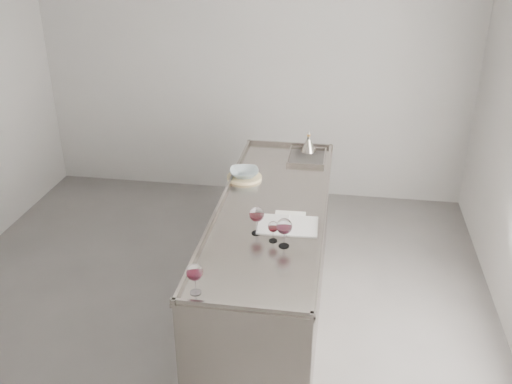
% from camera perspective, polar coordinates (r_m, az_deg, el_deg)
% --- Properties ---
extents(room_shell, '(4.54, 5.04, 2.84)m').
position_cam_1_polar(room_shell, '(3.66, -6.74, 3.41)').
color(room_shell, '#524F4C').
rests_on(room_shell, ground).
extents(counter, '(0.77, 2.42, 0.97)m').
position_cam_1_polar(counter, '(4.26, 1.52, -7.02)').
color(counter, gray).
rests_on(counter, ground).
extents(wine_glass_left, '(0.09, 0.09, 0.18)m').
position_cam_1_polar(wine_glass_left, '(3.10, -6.15, -8.06)').
color(wine_glass_left, white).
rests_on(wine_glass_left, counter).
extents(wine_glass_middle, '(0.10, 0.10, 0.19)m').
position_cam_1_polar(wine_glass_middle, '(3.63, 0.07, -2.31)').
color(wine_glass_middle, white).
rests_on(wine_glass_middle, counter).
extents(wine_glass_right, '(0.10, 0.10, 0.19)m').
position_cam_1_polar(wine_glass_right, '(3.49, 2.85, -3.52)').
color(wine_glass_right, white).
rests_on(wine_glass_right, counter).
extents(wine_glass_small, '(0.07, 0.07, 0.14)m').
position_cam_1_polar(wine_glass_small, '(3.56, 1.74, -3.56)').
color(wine_glass_small, white).
rests_on(wine_glass_small, counter).
extents(notebook, '(0.40, 0.29, 0.02)m').
position_cam_1_polar(notebook, '(3.78, 3.20, -3.36)').
color(notebook, silver).
rests_on(notebook, counter).
extents(loose_paper_top, '(0.22, 0.31, 0.00)m').
position_cam_1_polar(loose_paper_top, '(3.83, 3.35, -2.96)').
color(loose_paper_top, silver).
rests_on(loose_paper_top, counter).
extents(trivet, '(0.33, 0.33, 0.02)m').
position_cam_1_polar(trivet, '(4.45, -1.18, 1.49)').
color(trivet, tan).
rests_on(trivet, counter).
extents(ceramic_bowl, '(0.27, 0.27, 0.05)m').
position_cam_1_polar(ceramic_bowl, '(4.43, -1.18, 1.93)').
color(ceramic_bowl, '#86979C').
rests_on(ceramic_bowl, trivet).
extents(wine_funnel, '(0.13, 0.13, 0.20)m').
position_cam_1_polar(wine_funnel, '(4.97, 5.26, 4.71)').
color(wine_funnel, gray).
rests_on(wine_funnel, counter).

